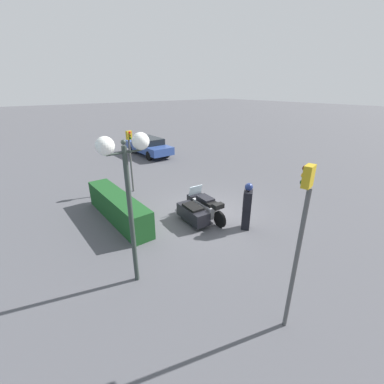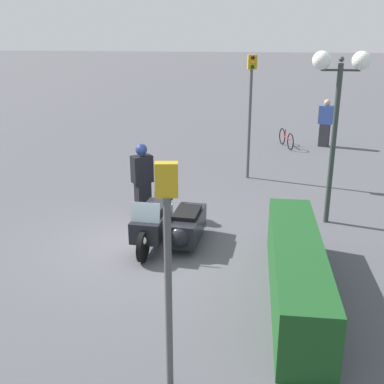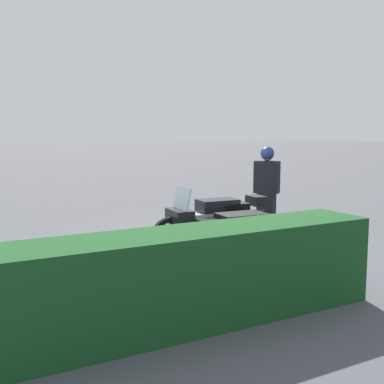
% 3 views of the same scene
% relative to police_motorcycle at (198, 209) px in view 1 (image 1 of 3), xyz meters
% --- Properties ---
extents(ground_plane, '(160.00, 160.00, 0.00)m').
position_rel_police_motorcycle_xyz_m(ground_plane, '(0.12, -0.54, -0.46)').
color(ground_plane, '#4C4C51').
extents(police_motorcycle, '(2.49, 1.40, 1.15)m').
position_rel_police_motorcycle_xyz_m(police_motorcycle, '(0.00, 0.00, 0.00)').
color(police_motorcycle, black).
rests_on(police_motorcycle, ground).
extents(officer_rider, '(0.53, 0.57, 1.79)m').
position_rel_police_motorcycle_xyz_m(officer_rider, '(-1.65, -0.97, 0.49)').
color(officer_rider, black).
rests_on(officer_rider, ground).
extents(hedge_bush_curbside, '(4.32, 0.82, 1.05)m').
position_rel_police_motorcycle_xyz_m(hedge_bush_curbside, '(1.90, 2.48, 0.06)').
color(hedge_bush_curbside, '#19471E').
rests_on(hedge_bush_curbside, ground).
extents(twin_lamp_post, '(0.41, 1.24, 3.96)m').
position_rel_police_motorcycle_xyz_m(twin_lamp_post, '(-1.68, 3.49, 2.76)').
color(twin_lamp_post, '#2D3833').
rests_on(twin_lamp_post, ground).
extents(traffic_light_near, '(0.22, 0.28, 3.02)m').
position_rel_police_motorcycle_xyz_m(traffic_light_near, '(4.27, 0.70, 1.55)').
color(traffic_light_near, '#4C4C4C').
rests_on(traffic_light_near, ground).
extents(traffic_light_far, '(0.22, 0.28, 3.67)m').
position_rel_police_motorcycle_xyz_m(traffic_light_far, '(-4.99, 1.57, 1.93)').
color(traffic_light_far, '#4C4C4C').
rests_on(traffic_light_far, ground).
extents(parked_car_background, '(4.67, 1.73, 1.33)m').
position_rel_police_motorcycle_xyz_m(parked_car_background, '(10.44, -3.57, 0.26)').
color(parked_car_background, '#2D478C').
rests_on(parked_car_background, ground).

